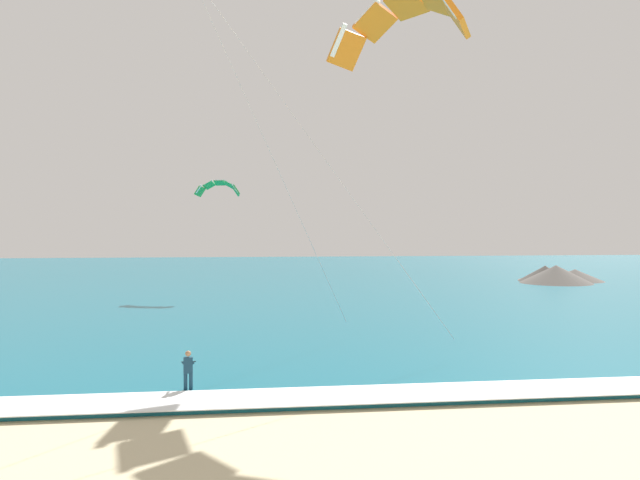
{
  "coord_description": "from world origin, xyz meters",
  "views": [
    {
      "loc": [
        -3.3,
        -7.95,
        6.24
      ],
      "look_at": [
        -0.27,
        16.73,
        5.87
      ],
      "focal_mm": 33.77,
      "sensor_mm": 36.0,
      "label": 1
    }
  ],
  "objects_px": {
    "kite_primary": "(400,19)",
    "surfboard": "(188,394)",
    "kite_distant": "(219,187)",
    "kitesurfer": "(188,370)"
  },
  "relations": [
    {
      "from": "kitesurfer",
      "to": "kite_distant",
      "type": "xyz_separation_m",
      "value": [
        -0.37,
        34.14,
        9.48
      ]
    },
    {
      "from": "surfboard",
      "to": "kitesurfer",
      "type": "bearing_deg",
      "value": 92.88
    },
    {
      "from": "surfboard",
      "to": "kite_distant",
      "type": "height_order",
      "value": "kite_distant"
    },
    {
      "from": "surfboard",
      "to": "kite_distant",
      "type": "xyz_separation_m",
      "value": [
        -0.37,
        34.16,
        10.39
      ]
    },
    {
      "from": "kite_primary",
      "to": "surfboard",
      "type": "bearing_deg",
      "value": -145.29
    },
    {
      "from": "kite_distant",
      "to": "kitesurfer",
      "type": "bearing_deg",
      "value": -89.39
    },
    {
      "from": "kite_distant",
      "to": "kite_primary",
      "type": "bearing_deg",
      "value": -69.05
    },
    {
      "from": "kitesurfer",
      "to": "kite_distant",
      "type": "bearing_deg",
      "value": 90.61
    },
    {
      "from": "surfboard",
      "to": "kitesurfer",
      "type": "relative_size",
      "value": 0.84
    },
    {
      "from": "kitesurfer",
      "to": "kite_primary",
      "type": "height_order",
      "value": "kite_primary"
    }
  ]
}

